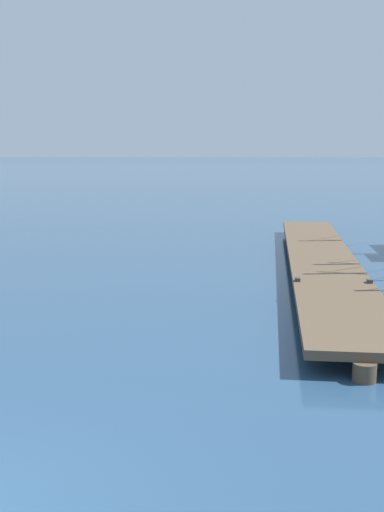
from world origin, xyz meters
TOP-DOWN VIEW (x-y plane):
  - floating_dock at (5.13, 13.00)m, footprint 2.26×17.60m

SIDE VIEW (x-z plane):
  - floating_dock at x=5.13m, z-range 0.10..0.63m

